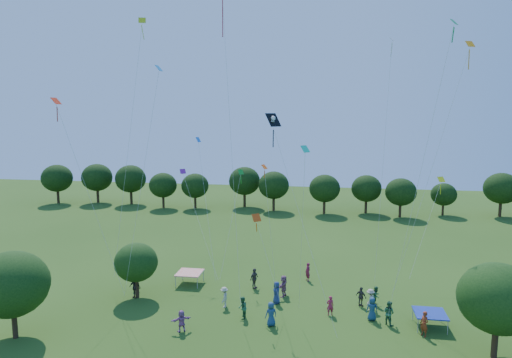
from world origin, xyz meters
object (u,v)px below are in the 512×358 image
object	(u,v)px
near_tree_west	(12,284)
red_high_kite	(226,55)
tent_red_stripe	(190,273)
tent_blue	(430,313)
near_tree_north	(136,262)
near_tree_east	(498,298)
pirate_kite	(275,126)

from	to	relation	value
near_tree_west	red_high_kite	distance (m)	22.11
tent_red_stripe	tent_blue	distance (m)	20.41
near_tree_west	near_tree_north	bearing A→B (deg)	55.38
red_high_kite	near_tree_north	bearing A→B (deg)	-179.20
near_tree_north	near_tree_east	xyz separation A→B (m)	(26.22, -5.45, 0.87)
near_tree_west	near_tree_north	world-z (taller)	near_tree_west
near_tree_west	tent_red_stripe	bearing A→B (deg)	52.59
near_tree_north	tent_blue	bearing A→B (deg)	-4.29
near_tree_west	red_high_kite	size ratio (longest dim) A/B	0.26
near_tree_west	near_tree_east	world-z (taller)	near_tree_east
tent_red_stripe	red_high_kite	distance (m)	19.47
tent_red_stripe	red_high_kite	xyz separation A→B (m)	(4.35, -3.59, 18.64)
pirate_kite	near_tree_east	bearing A→B (deg)	-4.84
near_tree_west	pirate_kite	world-z (taller)	pirate_kite
near_tree_west	tent_blue	size ratio (longest dim) A/B	2.77
pirate_kite	near_tree_north	bearing A→B (deg)	160.59
near_tree_east	red_high_kite	distance (m)	24.88
near_tree_north	pirate_kite	size ratio (longest dim) A/B	0.33
near_tree_north	pirate_kite	xyz separation A→B (m)	(12.05, -4.25, 11.42)
near_tree_north	red_high_kite	bearing A→B (deg)	0.80
near_tree_east	pirate_kite	xyz separation A→B (m)	(-14.16, 1.20, 10.55)
near_tree_east	red_high_kite	size ratio (longest dim) A/B	0.26
near_tree_east	red_high_kite	world-z (taller)	red_high_kite
tent_blue	tent_red_stripe	bearing A→B (deg)	164.56
tent_blue	near_tree_north	bearing A→B (deg)	175.71
near_tree_west	near_tree_north	distance (m)	9.61
near_tree_west	tent_red_stripe	world-z (taller)	near_tree_west
tent_red_stripe	pirate_kite	distance (m)	17.85
near_tree_east	tent_blue	world-z (taller)	near_tree_east
near_tree_north	red_high_kite	size ratio (longest dim) A/B	0.20
near_tree_west	near_tree_east	xyz separation A→B (m)	(31.66, 2.43, 0.08)
pirate_kite	red_high_kite	xyz separation A→B (m)	(-4.28, 4.36, 5.19)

